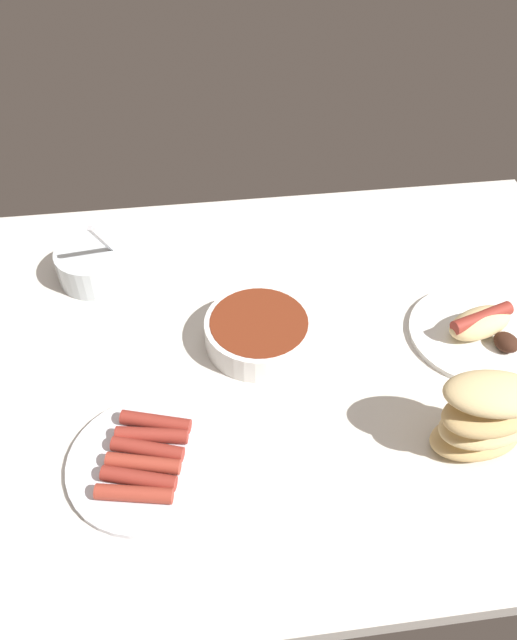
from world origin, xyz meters
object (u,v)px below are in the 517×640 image
bread_stack (485,418)px  bowl_coleslaw (94,262)px  bowl_chili (259,331)px  plate_sausages (146,460)px  plate_hotdog_assembled (479,330)px

bread_stack → bowl_coleslaw: 72.75cm
bowl_chili → bread_stack: (28.34, -24.80, 4.44)cm
bread_stack → plate_sausages: (-47.32, 3.25, -6.13)cm
bowl_chili → plate_sausages: (-18.98, -21.55, -1.69)cm
bowl_chili → bread_stack: bread_stack is taller
bowl_chili → bread_stack: 37.92cm
plate_sausages → bread_stack: bearing=-3.9°
bread_stack → plate_hotdog_assembled: bread_stack is taller
plate_sausages → bowl_chili: bearing=48.6°
plate_sausages → plate_hotdog_assembled: plate_hotdog_assembled is taller
bowl_chili → plate_hotdog_assembled: (37.30, -3.54, -1.01)cm
bowl_coleslaw → plate_sausages: 43.48cm
bread_stack → plate_sausages: bearing=176.1°
bowl_coleslaw → plate_hotdog_assembled: bearing=-20.5°
bowl_coleslaw → bowl_chili: bearing=-36.6°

